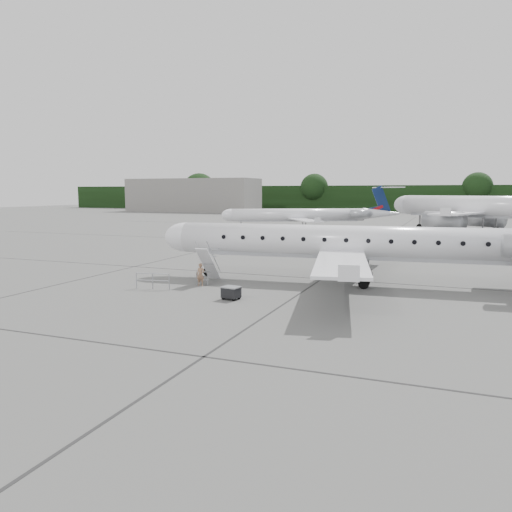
% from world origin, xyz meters
% --- Properties ---
extents(ground, '(320.00, 320.00, 0.00)m').
position_xyz_m(ground, '(0.00, 0.00, 0.00)').
color(ground, '#5F5F5D').
rests_on(ground, ground).
extents(treeline, '(260.00, 4.00, 8.00)m').
position_xyz_m(treeline, '(0.00, 130.00, 4.00)').
color(treeline, black).
rests_on(treeline, ground).
extents(terminal_building, '(40.00, 14.00, 10.00)m').
position_xyz_m(terminal_building, '(-70.00, 110.00, 5.00)').
color(terminal_building, slate).
rests_on(terminal_building, ground).
extents(main_regional_jet, '(32.19, 24.43, 7.80)m').
position_xyz_m(main_regional_jet, '(-1.57, 6.84, 3.90)').
color(main_regional_jet, white).
rests_on(main_regional_jet, ground).
extents(airstair, '(1.05, 2.47, 2.45)m').
position_xyz_m(airstair, '(-10.61, 3.72, 1.22)').
color(airstair, white).
rests_on(airstair, ground).
extents(passenger, '(0.56, 0.38, 1.50)m').
position_xyz_m(passenger, '(-10.49, 2.37, 0.75)').
color(passenger, '#8A644B').
rests_on(passenger, ground).
extents(safety_railing, '(2.17, 0.51, 1.00)m').
position_xyz_m(safety_railing, '(-12.82, 0.31, 0.50)').
color(safety_railing, '#919499').
rests_on(safety_railing, ground).
extents(baggage_cart, '(1.05, 0.90, 0.81)m').
position_xyz_m(baggage_cart, '(-6.91, -0.68, 0.41)').
color(baggage_cart, black).
rests_on(baggage_cart, ground).
extents(bg_narrowbody, '(37.59, 34.15, 11.04)m').
position_xyz_m(bg_narrowbody, '(8.26, 53.23, 5.52)').
color(bg_narrowbody, white).
rests_on(bg_narrowbody, ground).
extents(bg_regional_left, '(32.47, 29.17, 7.00)m').
position_xyz_m(bg_regional_left, '(-17.82, 48.66, 3.50)').
color(bg_regional_left, white).
rests_on(bg_regional_left, ground).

